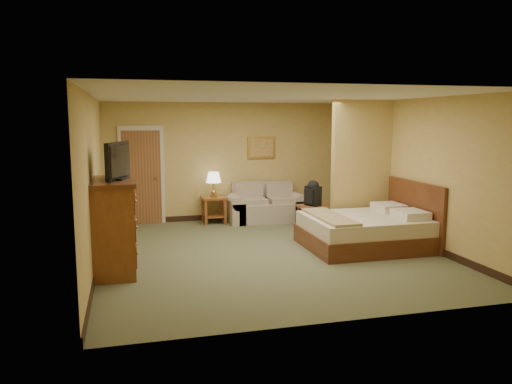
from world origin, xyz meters
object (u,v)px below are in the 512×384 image
object	(u,v)px
loveseat	(266,209)
coffee_table	(318,213)
bed	(369,230)
dresser	(113,226)

from	to	relation	value
loveseat	coffee_table	distance (m)	1.32
loveseat	coffee_table	size ratio (longest dim) A/B	2.25
coffee_table	bed	bearing A→B (deg)	-79.59
bed	dresser	bearing A→B (deg)	-175.36
dresser	bed	size ratio (longest dim) A/B	0.66
coffee_table	dresser	bearing A→B (deg)	-153.52
coffee_table	dresser	world-z (taller)	dresser
loveseat	bed	distance (m)	2.90
coffee_table	loveseat	bearing A→B (deg)	128.52
coffee_table	bed	world-z (taller)	bed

